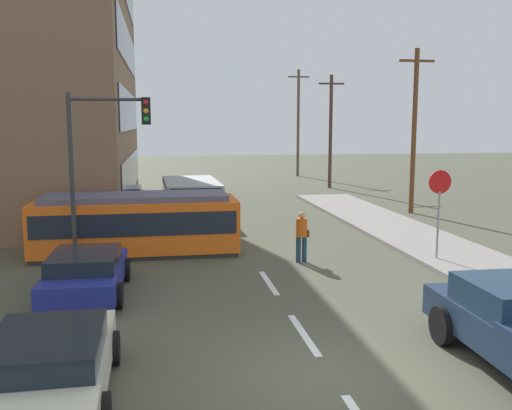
# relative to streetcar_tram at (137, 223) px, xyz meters

# --- Properties ---
(ground_plane) EXTENTS (120.00, 120.00, 0.00)m
(ground_plane) POSITION_rel_streetcar_tram_xyz_m (3.84, -0.36, -1.08)
(ground_plane) COLOR #4E4F3D
(sidewalk_curb_right) EXTENTS (3.20, 36.00, 0.14)m
(sidewalk_curb_right) POSITION_rel_streetcar_tram_xyz_m (10.64, -4.36, -1.01)
(sidewalk_curb_right) COLOR gray
(sidewalk_curb_right) RESTS_ON ground
(lane_stripe_1) EXTENTS (0.16, 2.40, 0.01)m
(lane_stripe_1) POSITION_rel_streetcar_tram_xyz_m (3.84, -8.36, -1.08)
(lane_stripe_1) COLOR silver
(lane_stripe_1) RESTS_ON ground
(lane_stripe_2) EXTENTS (0.16, 2.40, 0.01)m
(lane_stripe_2) POSITION_rel_streetcar_tram_xyz_m (3.84, -4.36, -1.08)
(lane_stripe_2) COLOR silver
(lane_stripe_2) RESTS_ON ground
(lane_stripe_3) EXTENTS (0.16, 2.40, 0.01)m
(lane_stripe_3) POSITION_rel_streetcar_tram_xyz_m (3.84, 6.00, -1.08)
(lane_stripe_3) COLOR silver
(lane_stripe_3) RESTS_ON ground
(lane_stripe_4) EXTENTS (0.16, 2.40, 0.01)m
(lane_stripe_4) POSITION_rel_streetcar_tram_xyz_m (3.84, 12.00, -1.08)
(lane_stripe_4) COLOR silver
(lane_stripe_4) RESTS_ON ground
(streetcar_tram) EXTENTS (6.94, 2.59, 2.09)m
(streetcar_tram) POSITION_rel_streetcar_tram_xyz_m (0.00, 0.00, 0.00)
(streetcar_tram) COLOR orange
(streetcar_tram) RESTS_ON ground
(city_bus) EXTENTS (2.68, 5.38, 1.80)m
(city_bus) POSITION_rel_streetcar_tram_xyz_m (2.26, 7.15, -0.05)
(city_bus) COLOR #B2B2B4
(city_bus) RESTS_ON ground
(pedestrian_crossing) EXTENTS (0.47, 0.36, 1.67)m
(pedestrian_crossing) POSITION_rel_streetcar_tram_xyz_m (5.36, -2.16, -0.14)
(pedestrian_crossing) COLOR navy
(pedestrian_crossing) RESTS_ON ground
(parked_sedan_near) EXTENTS (2.13, 4.16, 1.19)m
(parked_sedan_near) POSITION_rel_streetcar_tram_xyz_m (-0.98, -10.52, -0.46)
(parked_sedan_near) COLOR beige
(parked_sedan_near) RESTS_ON ground
(parked_sedan_mid) EXTENTS (2.10, 4.15, 1.19)m
(parked_sedan_mid) POSITION_rel_streetcar_tram_xyz_m (-1.12, -4.71, -0.46)
(parked_sedan_mid) COLOR navy
(parked_sedan_mid) RESTS_ON ground
(parked_sedan_far) EXTENTS (2.05, 4.15, 1.19)m
(parked_sedan_far) POSITION_rel_streetcar_tram_xyz_m (-1.93, 3.96, -0.46)
(parked_sedan_far) COLOR silver
(parked_sedan_far) RESTS_ON ground
(parked_sedan_furthest) EXTENTS (1.96, 4.11, 1.19)m
(parked_sedan_furthest) POSITION_rel_streetcar_tram_xyz_m (-1.00, 10.49, -0.46)
(parked_sedan_furthest) COLOR maroon
(parked_sedan_furthest) RESTS_ON ground
(stop_sign) EXTENTS (0.76, 0.07, 2.88)m
(stop_sign) POSITION_rel_streetcar_tram_xyz_m (9.71, -2.90, 1.11)
(stop_sign) COLOR gray
(stop_sign) RESTS_ON sidewalk_curb_right
(traffic_light_mast) EXTENTS (2.52, 0.33, 5.43)m
(traffic_light_mast) POSITION_rel_streetcar_tram_xyz_m (-0.91, -1.62, 2.68)
(traffic_light_mast) COLOR #333333
(traffic_light_mast) RESTS_ON ground
(utility_pole_mid) EXTENTS (1.80, 0.24, 8.13)m
(utility_pole_mid) POSITION_rel_streetcar_tram_xyz_m (13.33, 6.85, 3.16)
(utility_pole_mid) COLOR brown
(utility_pole_mid) RESTS_ON ground
(utility_pole_far) EXTENTS (1.80, 0.24, 7.79)m
(utility_pole_far) POSITION_rel_streetcar_tram_xyz_m (12.53, 18.27, 2.99)
(utility_pole_far) COLOR brown
(utility_pole_far) RESTS_ON ground
(utility_pole_distant) EXTENTS (1.80, 0.24, 8.97)m
(utility_pole_distant) POSITION_rel_streetcar_tram_xyz_m (12.45, 27.35, 3.59)
(utility_pole_distant) COLOR brown
(utility_pole_distant) RESTS_ON ground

